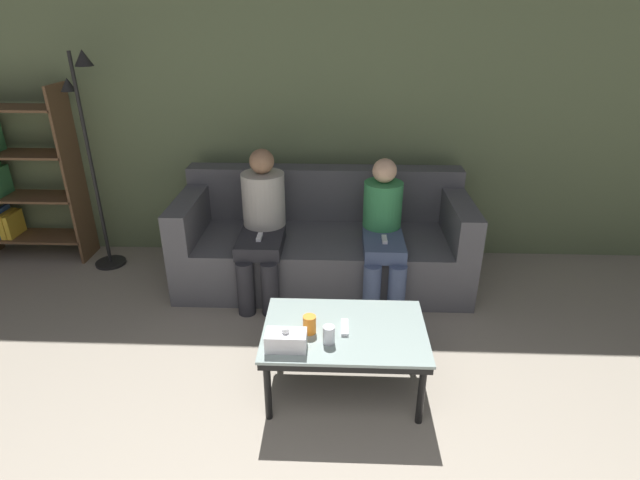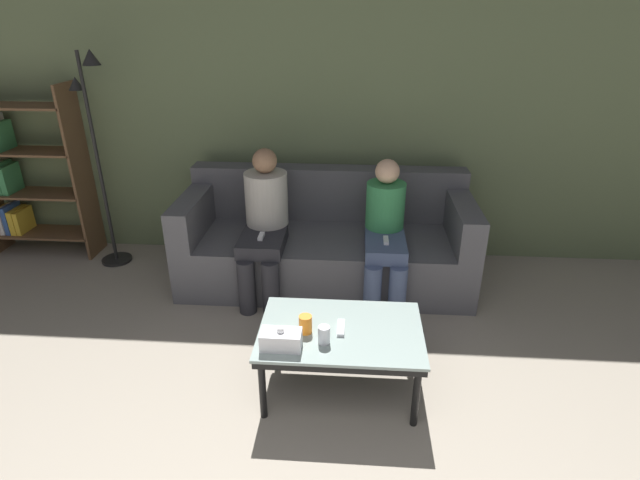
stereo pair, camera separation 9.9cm
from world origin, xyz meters
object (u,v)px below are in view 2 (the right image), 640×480
Objects in this scene: tissue_box at (281,339)px; bookshelf at (18,174)px; cup_near_right at (324,335)px; game_remote at (341,328)px; seated_person_mid_left at (385,229)px; coffee_table at (341,335)px; cup_near_left at (305,324)px; couch at (326,243)px; standing_lamp at (96,139)px; seated_person_left_end at (265,220)px.

bookshelf is at bearing 144.44° from tissue_box.
cup_near_right is 0.69× the size of game_remote.
coffee_table is at bearing -104.83° from seated_person_mid_left.
cup_near_left is at bearing 51.80° from tissue_box.
couch is 1.41m from cup_near_left.
game_remote is at bearing 11.47° from cup_near_left.
standing_lamp is at bearing 143.46° from game_remote.
tissue_box is (-0.23, -0.06, -0.00)m from cup_near_right.
cup_near_left is 1.02× the size of cup_near_right.
game_remote is 3.37m from bookshelf.
standing_lamp reaches higher than bookshelf.
seated_person_mid_left is (0.49, 1.16, 0.09)m from cup_near_left.
bookshelf is (-2.83, 1.80, 0.28)m from cup_near_right.
couch is 1.28× the size of standing_lamp.
cup_near_left is at bearing -168.53° from game_remote.
cup_near_left reaches higher than game_remote.
cup_near_left is at bearing -168.53° from coffee_table.
coffee_table is 3.38m from bookshelf.
bookshelf reaches higher than cup_near_right.
tissue_box is 0.21× the size of seated_person_mid_left.
coffee_table is 6.21× the size of game_remote.
tissue_box is at bearing -44.53° from standing_lamp.
couch reaches higher than tissue_box.
tissue_box is at bearing -149.06° from coffee_table.
coffee_table is 0.82× the size of seated_person_left_end.
bookshelf is (-2.72, 1.71, 0.28)m from cup_near_left.
cup_near_right is at bearing 14.25° from tissue_box.
couch reaches higher than cup_near_right.
standing_lamp reaches higher than seated_person_left_end.
standing_lamp is at bearing 135.47° from tissue_box.
standing_lamp reaches higher than cup_near_left.
cup_near_left is at bearing 140.40° from cup_near_right.
cup_near_right is at bearing -67.00° from seated_person_left_end.
standing_lamp is 1.59× the size of seated_person_left_end.
seated_person_mid_left reaches higher than tissue_box.
couch is 2.80m from bookshelf.
tissue_box is 1.37m from seated_person_left_end.
standing_lamp is at bearing 139.91° from cup_near_left.
coffee_table is 0.38m from tissue_box.
standing_lamp is (-1.89, 0.16, 0.79)m from couch.
couch is 22.33× the size of cup_near_right.
cup_near_left is 0.10× the size of seated_person_mid_left.
bookshelf is at bearing 147.83° from cup_near_left.
seated_person_left_end is at bearing -15.08° from standing_lamp.
coffee_table is at bearing -36.54° from standing_lamp.
couch is 0.59m from seated_person_left_end.
game_remote is 0.10× the size of bookshelf.
coffee_table is 2.67m from standing_lamp.
bookshelf reaches higher than tissue_box.
couch is at bearing 92.99° from cup_near_right.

